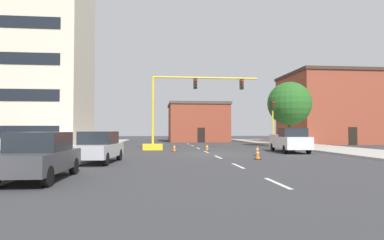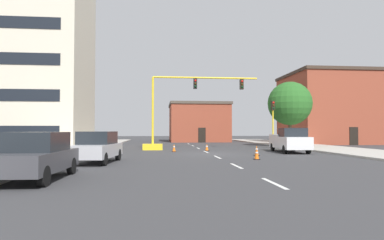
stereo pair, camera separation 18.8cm
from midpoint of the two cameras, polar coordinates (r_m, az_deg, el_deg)
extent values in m
plane|color=#38383A|center=(25.31, 3.09, -5.88)|extent=(160.00, 160.00, 0.00)
cube|color=#B2ADA3|center=(33.97, -19.91, -4.62)|extent=(6.00, 56.00, 0.14)
cube|color=#B2ADA3|center=(36.69, 20.12, -4.40)|extent=(6.00, 56.00, 0.14)
cube|color=silver|center=(11.77, 14.07, -10.54)|extent=(0.16, 2.40, 0.01)
cube|color=silver|center=(17.00, 7.65, -7.86)|extent=(0.16, 2.40, 0.01)
cube|color=silver|center=(22.36, 4.31, -6.41)|extent=(0.16, 2.40, 0.01)
cube|color=silver|center=(27.77, 2.28, -5.51)|extent=(0.16, 2.40, 0.01)
cube|color=silver|center=(33.22, 0.91, -4.90)|extent=(0.16, 2.40, 0.01)
cube|color=silver|center=(38.68, -0.06, -4.47)|extent=(0.16, 2.40, 0.01)
cube|color=silver|center=(44.15, -0.80, -4.14)|extent=(0.16, 2.40, 0.01)
cube|color=beige|center=(40.26, -27.69, 12.62)|extent=(13.51, 10.02, 23.38)
cube|color=brown|center=(53.86, 0.81, -0.65)|extent=(9.09, 9.91, 5.77)
cube|color=#4C4238|center=(54.01, 0.81, 2.62)|extent=(9.39, 10.21, 0.40)
cube|color=black|center=(48.91, 1.50, -2.62)|extent=(1.10, 0.06, 2.20)
cube|color=brown|center=(49.40, 22.66, 1.62)|extent=(11.62, 10.53, 9.25)
cube|color=#3D2D23|center=(49.91, 22.60, 7.16)|extent=(11.92, 10.83, 0.40)
cube|color=black|center=(44.75, 25.97, -2.52)|extent=(1.10, 0.06, 2.20)
cube|color=yellow|center=(30.62, -6.99, -4.65)|extent=(1.80, 1.20, 0.55)
cylinder|color=yellow|center=(30.63, -6.96, 1.67)|extent=(0.20, 0.20, 6.20)
cylinder|color=yellow|center=(31.28, 2.21, 7.30)|extent=(9.87, 0.16, 0.16)
cube|color=black|center=(31.07, 0.40, 6.29)|extent=(0.32, 0.36, 0.95)
sphere|color=red|center=(30.92, 0.44, 6.84)|extent=(0.20, 0.20, 0.20)
sphere|color=#38280A|center=(30.88, 0.44, 6.33)|extent=(0.20, 0.20, 0.20)
sphere|color=black|center=(30.85, 0.44, 5.81)|extent=(0.20, 0.20, 0.20)
cube|color=black|center=(31.87, 8.41, 6.11)|extent=(0.32, 0.36, 0.95)
sphere|color=red|center=(31.72, 8.49, 6.64)|extent=(0.20, 0.20, 0.20)
sphere|color=#38280A|center=(31.68, 8.50, 6.14)|extent=(0.20, 0.20, 0.20)
sphere|color=black|center=(31.65, 8.50, 5.64)|extent=(0.20, 0.20, 0.20)
cylinder|color=yellow|center=(34.40, 13.65, -0.75)|extent=(0.14, 0.14, 4.80)
cube|color=black|center=(34.49, 13.62, 2.44)|extent=(0.32, 0.36, 0.95)
sphere|color=red|center=(34.33, 13.73, 2.92)|extent=(0.20, 0.20, 0.20)
sphere|color=#38280A|center=(34.31, 13.73, 2.46)|extent=(0.20, 0.20, 0.20)
sphere|color=black|center=(34.29, 13.73, 1.99)|extent=(0.20, 0.20, 0.20)
cylinder|color=brown|center=(37.88, 16.41, -2.21)|extent=(0.36, 0.36, 2.97)
sphere|color=#286023|center=(37.99, 16.36, 2.76)|extent=(4.81, 4.81, 4.81)
cube|color=white|center=(28.27, 16.31, -3.73)|extent=(2.47, 5.56, 0.95)
cube|color=#1E2328|center=(27.39, 16.85, -2.06)|extent=(1.99, 1.96, 0.70)
cube|color=white|center=(29.39, 15.61, -2.58)|extent=(2.24, 2.97, 0.16)
cylinder|color=black|center=(26.84, 19.32, -4.82)|extent=(0.28, 0.70, 0.68)
cylinder|color=black|center=(26.27, 15.62, -4.92)|extent=(0.28, 0.70, 0.68)
cylinder|color=black|center=(30.31, 16.92, -4.49)|extent=(0.28, 0.70, 0.68)
cylinder|color=black|center=(29.81, 13.61, -4.56)|extent=(0.28, 0.70, 0.68)
cube|color=#B7B7BC|center=(19.07, -16.18, -5.07)|extent=(2.32, 4.67, 0.70)
cube|color=#1E2328|center=(19.13, -16.08, -2.97)|extent=(1.94, 2.47, 0.70)
cylinder|color=black|center=(20.79, -17.19, -5.75)|extent=(0.29, 0.70, 0.68)
cylinder|color=black|center=(20.36, -12.73, -5.88)|extent=(0.29, 0.70, 0.68)
cylinder|color=black|center=(17.90, -20.13, -6.38)|extent=(0.29, 0.70, 0.68)
cylinder|color=black|center=(17.40, -15.00, -6.56)|extent=(0.29, 0.70, 0.68)
cube|color=#3D3D42|center=(13.27, -25.32, -6.44)|extent=(1.95, 4.54, 0.70)
cube|color=#1E2328|center=(13.32, -25.13, -3.40)|extent=(1.75, 2.34, 0.70)
cylinder|color=black|center=(15.02, -26.24, -7.20)|extent=(0.23, 0.68, 0.68)
cylinder|color=black|center=(14.50, -20.11, -7.48)|extent=(0.23, 0.68, 0.68)
cylinder|color=black|center=(11.60, -24.18, -8.89)|extent=(0.23, 0.68, 0.68)
cube|color=black|center=(29.14, 2.43, -5.31)|extent=(0.36, 0.36, 0.04)
cone|color=orange|center=(29.13, 2.43, -4.70)|extent=(0.28, 0.28, 0.58)
cylinder|color=white|center=(29.12, 2.43, -4.56)|extent=(0.19, 0.19, 0.08)
cube|color=black|center=(23.92, 11.01, -6.04)|extent=(0.36, 0.36, 0.04)
cone|color=orange|center=(23.89, 11.01, -5.15)|extent=(0.28, 0.28, 0.71)
cylinder|color=white|center=(23.89, 11.00, -4.94)|extent=(0.19, 0.19, 0.08)
cube|color=black|center=(27.90, -3.27, -5.46)|extent=(0.36, 0.36, 0.04)
cone|color=orange|center=(27.88, -3.27, -4.79)|extent=(0.28, 0.28, 0.61)
cylinder|color=white|center=(27.88, -3.27, -4.64)|extent=(0.19, 0.19, 0.08)
cube|color=black|center=(20.88, 11.05, -6.66)|extent=(0.36, 0.36, 0.04)
cone|color=orange|center=(20.86, 11.05, -5.75)|extent=(0.28, 0.28, 0.63)
cylinder|color=white|center=(20.85, 11.04, -5.55)|extent=(0.19, 0.19, 0.08)
camera|label=1|loc=(0.09, -90.17, 0.01)|focal=30.83mm
camera|label=2|loc=(0.09, 89.83, -0.01)|focal=30.83mm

